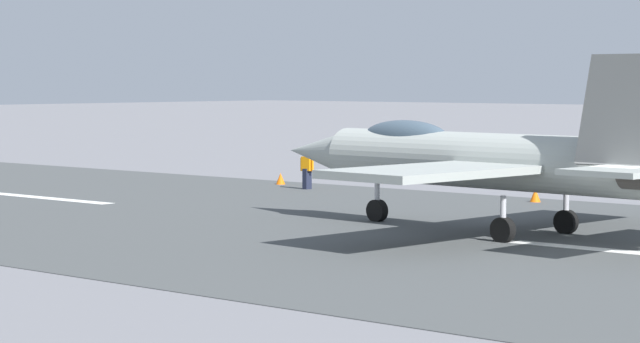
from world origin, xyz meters
The scene contains 6 objects.
ground_plane centered at (0.00, 0.00, 0.00)m, with size 400.00×400.00×0.00m, color slate.
runway_strip centered at (-0.02, 0.00, 0.01)m, with size 240.00×26.00×0.02m.
fighter_jet centered at (4.99, -1.41, 2.36)m, with size 17.02×14.34×5.55m.
crew_person centered at (20.47, -10.28, 0.87)m, with size 0.70×0.36×1.74m.
marker_cone_mid centered at (9.58, -11.52, 0.28)m, with size 0.44×0.44×0.55m, color orange.
marker_cone_far centered at (23.19, -11.52, 0.28)m, with size 0.44×0.44×0.55m, color orange.
Camera 1 is at (-17.93, 33.45, 4.81)m, focal length 74.49 mm.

